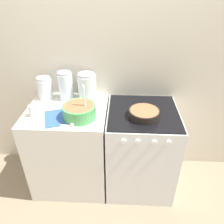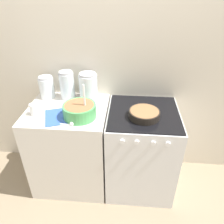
# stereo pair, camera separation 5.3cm
# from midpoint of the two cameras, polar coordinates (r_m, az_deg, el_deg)

# --- Properties ---
(ground_plane) EXTENTS (12.00, 12.00, 0.00)m
(ground_plane) POSITION_cam_midpoint_polar(r_m,az_deg,el_deg) (2.37, -1.39, -22.82)
(ground_plane) COLOR gray
(wall_back) EXTENTS (4.47, 0.05, 2.40)m
(wall_back) POSITION_cam_midpoint_polar(r_m,az_deg,el_deg) (2.17, 0.09, 12.09)
(wall_back) COLOR beige
(wall_back) RESTS_ON ground_plane
(countertop_cabinet) EXTENTS (0.73, 0.65, 0.90)m
(countertop_cabinet) POSITION_cam_midpoint_polar(r_m,az_deg,el_deg) (2.31, -9.88, -8.74)
(countertop_cabinet) COLOR silver
(countertop_cabinet) RESTS_ON ground_plane
(stove) EXTENTS (0.65, 0.67, 0.90)m
(stove) POSITION_cam_midpoint_polar(r_m,az_deg,el_deg) (2.25, 8.13, -9.77)
(stove) COLOR silver
(stove) RESTS_ON ground_plane
(mixing_bowl) EXTENTS (0.28, 0.28, 0.31)m
(mixing_bowl) POSITION_cam_midpoint_polar(r_m,az_deg,el_deg) (1.88, -7.68, 0.51)
(mixing_bowl) COLOR #4CA559
(mixing_bowl) RESTS_ON countertop_cabinet
(baking_pan) EXTENTS (0.27, 0.27, 0.07)m
(baking_pan) POSITION_cam_midpoint_polar(r_m,az_deg,el_deg) (1.90, 9.21, -0.46)
(baking_pan) COLOR black
(baking_pan) RESTS_ON stove
(storage_jar_left) EXTENTS (0.15, 0.15, 0.22)m
(storage_jar_left) POSITION_cam_midpoint_polar(r_m,az_deg,el_deg) (2.26, -16.01, 5.93)
(storage_jar_left) COLOR silver
(storage_jar_left) RESTS_ON countertop_cabinet
(storage_jar_middle) EXTENTS (0.14, 0.14, 0.28)m
(storage_jar_middle) POSITION_cam_midpoint_polar(r_m,az_deg,el_deg) (2.19, -10.93, 6.46)
(storage_jar_middle) COLOR silver
(storage_jar_middle) RESTS_ON countertop_cabinet
(storage_jar_right) EXTENTS (0.18, 0.18, 0.27)m
(storage_jar_right) POSITION_cam_midpoint_polar(r_m,az_deg,el_deg) (2.15, -5.49, 6.23)
(storage_jar_right) COLOR silver
(storage_jar_right) RESTS_ON countertop_cabinet
(tin_can) EXTENTS (0.07, 0.07, 0.10)m
(tin_can) POSITION_cam_midpoint_polar(r_m,az_deg,el_deg) (2.01, -19.05, 0.64)
(tin_can) COLOR silver
(tin_can) RESTS_ON countertop_cabinet
(recipe_page) EXTENTS (0.28, 0.33, 0.01)m
(recipe_page) POSITION_cam_midpoint_polar(r_m,az_deg,el_deg) (1.95, -13.35, -1.21)
(recipe_page) COLOR #3359B2
(recipe_page) RESTS_ON countertop_cabinet
(measuring_spoon) EXTENTS (0.12, 0.04, 0.04)m
(measuring_spoon) POSITION_cam_midpoint_polar(r_m,az_deg,el_deg) (1.81, -9.97, -3.02)
(measuring_spoon) COLOR white
(measuring_spoon) RESTS_ON countertop_cabinet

